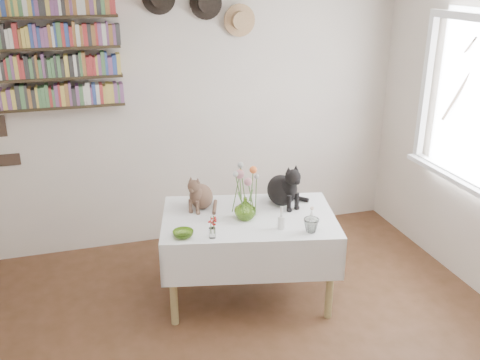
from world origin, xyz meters
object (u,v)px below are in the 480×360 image
object	(u,v)px
black_cat	(282,183)
tabby_cat	(201,190)
flower_vase	(245,208)
bookshelf_unit	(57,52)
dining_table	(249,236)

from	to	relation	value
black_cat	tabby_cat	bearing A→B (deg)	151.26
tabby_cat	flower_vase	distance (m)	0.41
tabby_cat	bookshelf_unit	bearing A→B (deg)	-178.30
bookshelf_unit	tabby_cat	bearing A→B (deg)	-40.28
dining_table	bookshelf_unit	distance (m)	2.14
dining_table	bookshelf_unit	size ratio (longest dim) A/B	1.47
dining_table	flower_vase	bearing A→B (deg)	-135.32
tabby_cat	flower_vase	size ratio (longest dim) A/B	1.71
dining_table	black_cat	size ratio (longest dim) A/B	3.99
black_cat	bookshelf_unit	size ratio (longest dim) A/B	0.37
dining_table	black_cat	distance (m)	0.50
black_cat	flower_vase	xyz separation A→B (m)	(-0.36, -0.19, -0.10)
black_cat	flower_vase	bearing A→B (deg)	-171.05
flower_vase	black_cat	bearing A→B (deg)	27.48
tabby_cat	black_cat	bearing A→B (deg)	31.77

